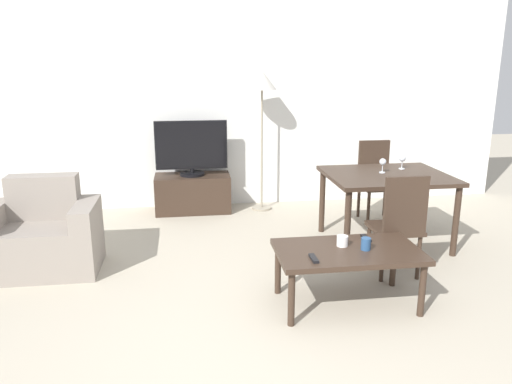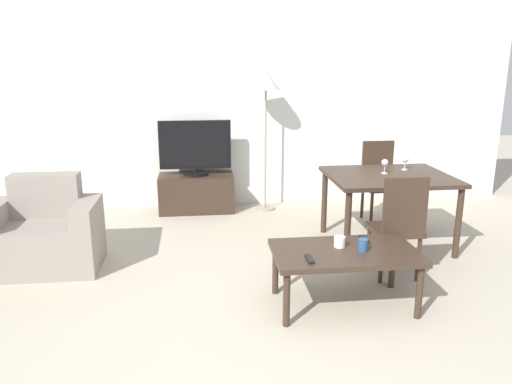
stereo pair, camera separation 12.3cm
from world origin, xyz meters
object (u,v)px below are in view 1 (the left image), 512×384
Objects in this scene: remote_primary at (314,258)px; remote_secondary at (366,238)px; wine_glass_left at (402,159)px; dining_table at (387,182)px; cup_colored_far at (366,244)px; armchair at (42,237)px; cup_white_near at (342,241)px; dining_chair_near at (399,222)px; floor_lamp at (262,89)px; tv at (191,148)px; wine_glass_center at (383,163)px; coffee_table at (348,255)px; dining_chair_far at (376,177)px; tv_stand at (193,193)px.

remote_secondary is (0.51, 0.34, 0.00)m from remote_primary.
remote_secondary is 1.03× the size of wine_glass_left.
cup_colored_far is at bearing -118.04° from dining_table.
armchair is 11.28× the size of cup_white_near.
floor_lamp is (-0.84, 2.16, 0.99)m from dining_chair_near.
tv is 0.51× the size of floor_lamp.
cup_colored_far is 0.64× the size of wine_glass_center.
remote_secondary is 1.03× the size of wine_glass_center.
tv reaches higher than wine_glass_center.
coffee_table is 7.21× the size of remote_primary.
dining_table is at bearing 3.86° from armchair.
dining_chair_near is 0.45m from remote_secondary.
dining_chair_near reaches higher than wine_glass_center.
armchair is 2.62m from cup_white_near.
cup_white_near is (-0.02, 0.07, 0.09)m from coffee_table.
dining_table is at bearing -61.35° from wine_glass_center.
tv reaches higher than cup_white_near.
cup_white_near is (-0.82, -1.15, -0.15)m from dining_table.
remote_secondary is at bearing -147.58° from dining_chair_near.
dining_table is at bearing -36.03° from tv.
remote_secondary is (-0.79, -1.84, -0.04)m from dining_chair_far.
armchair is 1.06× the size of dining_chair_far.
remote_secondary is at bearing 25.92° from cup_white_near.
dining_chair_far is 0.85m from wine_glass_center.
tv reaches higher than dining_chair_far.
floor_lamp is at bearing 95.71° from coffee_table.
wine_glass_center is at bearing -51.87° from floor_lamp.
tv is 2.45m from wine_glass_left.
dining_chair_near is at bearing -104.52° from dining_chair_far.
dining_chair_near is 6.10× the size of remote_primary.
armchair is 0.57× the size of floor_lamp.
cup_colored_far is (-0.67, -1.25, -0.15)m from dining_table.
coffee_table is (1.11, -2.61, 0.17)m from tv_stand.
dining_chair_far is 2.23m from cup_colored_far.
remote_primary is at bearing -152.44° from coffee_table.
tv_stand is (1.35, 1.61, -0.08)m from armchair.
remote_primary is at bearing -28.42° from armchair.
dining_chair_far is at bearing -15.47° from tv.
wine_glass_left is at bearing -87.16° from dining_chair_far.
tv is 0.73× the size of dining_table.
floor_lamp is 2.82m from cup_colored_far.
remote_primary is 0.37m from cup_white_near.
remote_primary reaches higher than coffee_table.
cup_white_near is (-0.61, -0.35, -0.01)m from dining_chair_near.
dining_table is 0.70× the size of floor_lamp.
remote_primary is at bearing -73.84° from tv_stand.
tv_stand is at bearing 144.60° from wine_glass_center.
remote_secondary is 1.53m from wine_glass_left.
tv is 10.05× the size of cup_white_near.
wine_glass_left is at bearing 58.01° from cup_colored_far.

